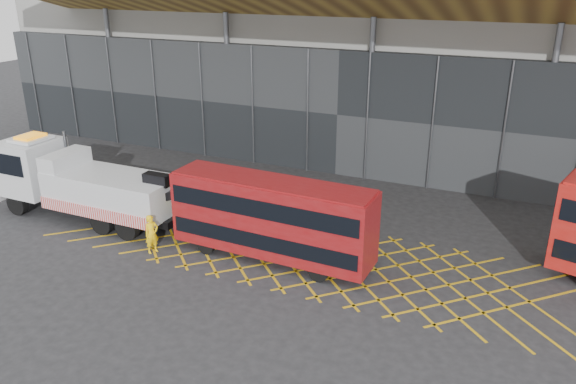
% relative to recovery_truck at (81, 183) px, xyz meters
% --- Properties ---
extents(ground_plane, '(120.00, 120.00, 0.00)m').
position_rel_recovery_truck_xyz_m(ground_plane, '(8.01, 0.90, -2.00)').
color(ground_plane, '#252527').
extents(road_markings, '(26.36, 7.16, 0.01)m').
position_rel_recovery_truck_xyz_m(road_markings, '(12.81, 0.90, -2.00)').
color(road_markings, gold).
rests_on(road_markings, ground_plane).
extents(construction_building, '(55.00, 23.97, 18.00)m').
position_rel_recovery_truck_xyz_m(construction_building, '(9.93, 19.29, 6.98)').
color(construction_building, gray).
rests_on(construction_building, ground_plane).
extents(recovery_truck, '(12.40, 3.03, 4.33)m').
position_rel_recovery_truck_xyz_m(recovery_truck, '(0.00, 0.00, 0.00)').
color(recovery_truck, black).
rests_on(recovery_truck, ground_plane).
extents(bus_towed, '(9.60, 2.56, 3.87)m').
position_rel_recovery_truck_xyz_m(bus_towed, '(11.29, -0.05, 0.15)').
color(bus_towed, maroon).
rests_on(bus_towed, ground_plane).
extents(worker, '(0.70, 0.81, 1.88)m').
position_rel_recovery_truck_xyz_m(worker, '(5.86, -1.80, -1.06)').
color(worker, yellow).
rests_on(worker, ground_plane).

